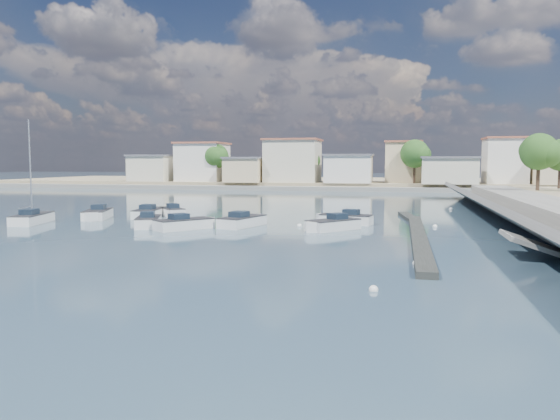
% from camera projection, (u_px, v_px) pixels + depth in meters
% --- Properties ---
extents(ground, '(400.00, 400.00, 0.00)m').
position_uv_depth(ground, '(353.00, 204.00, 67.51)').
color(ground, '#27424F').
rests_on(ground, ground).
extents(breakwater, '(2.00, 31.02, 0.35)m').
position_uv_depth(breakwater, '(416.00, 232.00, 39.44)').
color(breakwater, black).
rests_on(breakwater, ground).
extents(far_shore_land, '(160.00, 40.00, 1.40)m').
position_uv_depth(far_shore_land, '(374.00, 183.00, 118.01)').
color(far_shore_land, gray).
rests_on(far_shore_land, ground).
extents(far_shore_quay, '(160.00, 2.50, 0.80)m').
position_uv_depth(far_shore_quay, '(368.00, 189.00, 97.62)').
color(far_shore_quay, slate).
rests_on(far_shore_quay, ground).
extents(far_town, '(113.01, 12.80, 8.35)m').
position_uv_depth(far_town, '(429.00, 164.00, 100.65)').
color(far_town, beige).
rests_on(far_town, far_shore_land).
extents(shore_trees, '(74.56, 38.32, 7.92)m').
position_uv_depth(shore_trees, '(417.00, 156.00, 92.49)').
color(shore_trees, '#38281E').
rests_on(shore_trees, ground).
extents(motorboat_a, '(3.14, 4.91, 1.48)m').
position_uv_depth(motorboat_a, '(149.00, 222.00, 44.31)').
color(motorboat_a, white).
rests_on(motorboat_a, ground).
extents(motorboat_b, '(3.17, 5.37, 1.48)m').
position_uv_depth(motorboat_b, '(244.00, 222.00, 44.49)').
color(motorboat_b, white).
rests_on(motorboat_b, ground).
extents(motorboat_c, '(4.91, 2.47, 1.48)m').
position_uv_depth(motorboat_c, '(343.00, 220.00, 46.03)').
color(motorboat_c, white).
rests_on(motorboat_c, ground).
extents(motorboat_d, '(4.14, 4.48, 1.48)m').
position_uv_depth(motorboat_d, '(331.00, 226.00, 41.73)').
color(motorboat_d, white).
rests_on(motorboat_d, ground).
extents(motorboat_e, '(2.64, 5.60, 1.48)m').
position_uv_depth(motorboat_e, '(150.00, 213.00, 51.93)').
color(motorboat_e, white).
rests_on(motorboat_e, ground).
extents(motorboat_f, '(3.69, 3.88, 1.48)m').
position_uv_depth(motorboat_f, '(171.00, 212.00, 52.76)').
color(motorboat_f, white).
rests_on(motorboat_f, ground).
extents(motorboat_g, '(3.39, 5.57, 1.48)m').
position_uv_depth(motorboat_g, '(97.00, 215.00, 50.27)').
color(motorboat_g, white).
rests_on(motorboat_g, ground).
extents(motorboat_h, '(4.21, 4.65, 1.48)m').
position_uv_depth(motorboat_h, '(187.00, 224.00, 42.47)').
color(motorboat_h, white).
rests_on(motorboat_h, ground).
extents(sailboat, '(3.03, 5.96, 9.00)m').
position_uv_depth(sailboat, '(34.00, 218.00, 46.70)').
color(sailboat, white).
rests_on(sailboat, ground).
extents(mooring_buoys, '(13.76, 40.92, 0.38)m').
position_uv_depth(mooring_buoys, '(389.00, 230.00, 41.86)').
color(mooring_buoys, white).
rests_on(mooring_buoys, ground).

